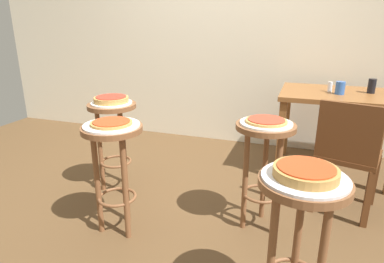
{
  "coord_description": "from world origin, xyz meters",
  "views": [
    {
      "loc": [
        0.86,
        -2.1,
        1.36
      ],
      "look_at": [
        0.17,
        -0.12,
        0.66
      ],
      "focal_mm": 31.42,
      "sensor_mm": 36.0,
      "label": 1
    }
  ],
  "objects_px": {
    "stool_middle": "(114,156)",
    "cup_near_edge": "(340,88)",
    "serving_plate_leftside": "(266,123)",
    "condiment_shaker": "(330,87)",
    "cup_far_edge": "(372,86)",
    "stool_foreground": "(300,221)",
    "serving_plate_foreground": "(305,178)",
    "pizza_foreground": "(306,172)",
    "stool_rear": "(113,128)",
    "dining_table": "(337,106)",
    "wooden_chair": "(348,153)",
    "stool_leftside": "(264,153)",
    "serving_plate_middle": "(112,125)",
    "pizza_leftside": "(266,121)",
    "pizza_rear": "(111,99)",
    "serving_plate_rear": "(112,103)",
    "pizza_middle": "(111,123)"
  },
  "relations": [
    {
      "from": "stool_leftside",
      "to": "wooden_chair",
      "type": "height_order",
      "value": "wooden_chair"
    },
    {
      "from": "pizza_rear",
      "to": "cup_near_edge",
      "type": "relative_size",
      "value": 2.45
    },
    {
      "from": "stool_leftside",
      "to": "cup_far_edge",
      "type": "relative_size",
      "value": 5.89
    },
    {
      "from": "cup_near_edge",
      "to": "serving_plate_foreground",
      "type": "bearing_deg",
      "value": -97.6
    },
    {
      "from": "stool_middle",
      "to": "serving_plate_leftside",
      "type": "bearing_deg",
      "value": 21.82
    },
    {
      "from": "serving_plate_middle",
      "to": "cup_near_edge",
      "type": "height_order",
      "value": "cup_near_edge"
    },
    {
      "from": "stool_leftside",
      "to": "pizza_leftside",
      "type": "height_order",
      "value": "pizza_leftside"
    },
    {
      "from": "serving_plate_leftside",
      "to": "pizza_leftside",
      "type": "distance_m",
      "value": 0.02
    },
    {
      "from": "condiment_shaker",
      "to": "wooden_chair",
      "type": "bearing_deg",
      "value": -80.05
    },
    {
      "from": "serving_plate_foreground",
      "to": "pizza_leftside",
      "type": "height_order",
      "value": "pizza_leftside"
    },
    {
      "from": "pizza_middle",
      "to": "cup_far_edge",
      "type": "bearing_deg",
      "value": 42.87
    },
    {
      "from": "pizza_rear",
      "to": "serving_plate_rear",
      "type": "bearing_deg",
      "value": 0.0
    },
    {
      "from": "serving_plate_middle",
      "to": "wooden_chair",
      "type": "bearing_deg",
      "value": 27.18
    },
    {
      "from": "pizza_foreground",
      "to": "dining_table",
      "type": "relative_size",
      "value": 0.27
    },
    {
      "from": "stool_foreground",
      "to": "pizza_foreground",
      "type": "xyz_separation_m",
      "value": [
        0.0,
        0.0,
        0.23
      ]
    },
    {
      "from": "serving_plate_foreground",
      "to": "stool_rear",
      "type": "xyz_separation_m",
      "value": [
        -1.47,
        0.89,
        -0.2
      ]
    },
    {
      "from": "serving_plate_leftside",
      "to": "condiment_shaker",
      "type": "height_order",
      "value": "condiment_shaker"
    },
    {
      "from": "serving_plate_leftside",
      "to": "cup_far_edge",
      "type": "distance_m",
      "value": 1.39
    },
    {
      "from": "serving_plate_foreground",
      "to": "pizza_foreground",
      "type": "distance_m",
      "value": 0.03
    },
    {
      "from": "pizza_foreground",
      "to": "stool_rear",
      "type": "distance_m",
      "value": 1.73
    },
    {
      "from": "cup_near_edge",
      "to": "condiment_shaker",
      "type": "distance_m",
      "value": 0.11
    },
    {
      "from": "stool_middle",
      "to": "pizza_rear",
      "type": "distance_m",
      "value": 0.65
    },
    {
      "from": "stool_leftside",
      "to": "condiment_shaker",
      "type": "relative_size",
      "value": 8.32
    },
    {
      "from": "stool_rear",
      "to": "cup_far_edge",
      "type": "bearing_deg",
      "value": 27.27
    },
    {
      "from": "stool_leftside",
      "to": "pizza_rear",
      "type": "relative_size",
      "value": 2.77
    },
    {
      "from": "serving_plate_rear",
      "to": "pizza_rear",
      "type": "xyz_separation_m",
      "value": [
        0.0,
        0.0,
        0.03
      ]
    },
    {
      "from": "serving_plate_foreground",
      "to": "cup_near_edge",
      "type": "bearing_deg",
      "value": 82.4
    },
    {
      "from": "stool_foreground",
      "to": "cup_near_edge",
      "type": "bearing_deg",
      "value": 82.4
    },
    {
      "from": "stool_middle",
      "to": "stool_rear",
      "type": "distance_m",
      "value": 0.6
    },
    {
      "from": "stool_foreground",
      "to": "cup_near_edge",
      "type": "xyz_separation_m",
      "value": [
        0.24,
        1.76,
        0.27
      ]
    },
    {
      "from": "pizza_rear",
      "to": "wooden_chair",
      "type": "xyz_separation_m",
      "value": [
        1.75,
        0.22,
        -0.31
      ]
    },
    {
      "from": "pizza_leftside",
      "to": "stool_rear",
      "type": "height_order",
      "value": "pizza_leftside"
    },
    {
      "from": "condiment_shaker",
      "to": "wooden_chair",
      "type": "height_order",
      "value": "wooden_chair"
    },
    {
      "from": "dining_table",
      "to": "pizza_foreground",
      "type": "bearing_deg",
      "value": -97.41
    },
    {
      "from": "pizza_foreground",
      "to": "condiment_shaker",
      "type": "height_order",
      "value": "condiment_shaker"
    },
    {
      "from": "serving_plate_middle",
      "to": "serving_plate_leftside",
      "type": "relative_size",
      "value": 1.06
    },
    {
      "from": "stool_rear",
      "to": "pizza_middle",
      "type": "bearing_deg",
      "value": -57.96
    },
    {
      "from": "cup_far_edge",
      "to": "condiment_shaker",
      "type": "height_order",
      "value": "cup_far_edge"
    },
    {
      "from": "pizza_rear",
      "to": "pizza_leftside",
      "type": "bearing_deg",
      "value": -7.24
    },
    {
      "from": "stool_rear",
      "to": "condiment_shaker",
      "type": "height_order",
      "value": "condiment_shaker"
    },
    {
      "from": "stool_middle",
      "to": "cup_near_edge",
      "type": "height_order",
      "value": "cup_near_edge"
    },
    {
      "from": "cup_near_edge",
      "to": "stool_middle",
      "type": "bearing_deg",
      "value": -134.86
    },
    {
      "from": "stool_rear",
      "to": "dining_table",
      "type": "relative_size",
      "value": 0.75
    },
    {
      "from": "stool_leftside",
      "to": "stool_rear",
      "type": "relative_size",
      "value": 1.0
    },
    {
      "from": "stool_foreground",
      "to": "cup_far_edge",
      "type": "bearing_deg",
      "value": 75.37
    },
    {
      "from": "pizza_middle",
      "to": "serving_plate_middle",
      "type": "bearing_deg",
      "value": 90.0
    },
    {
      "from": "serving_plate_foreground",
      "to": "cup_near_edge",
      "type": "height_order",
      "value": "cup_near_edge"
    },
    {
      "from": "cup_near_edge",
      "to": "cup_far_edge",
      "type": "height_order",
      "value": "cup_far_edge"
    },
    {
      "from": "stool_foreground",
      "to": "pizza_foreground",
      "type": "height_order",
      "value": "pizza_foreground"
    },
    {
      "from": "serving_plate_foreground",
      "to": "cup_near_edge",
      "type": "relative_size",
      "value": 3.28
    }
  ]
}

